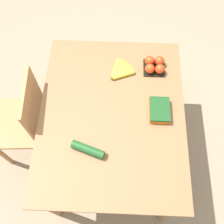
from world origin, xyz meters
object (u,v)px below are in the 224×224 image
(tomato_pack, at_px, (155,65))
(banana_bunch, at_px, (120,71))
(cucumber_near, at_px, (88,150))
(chair, at_px, (25,121))
(carrot_bag, at_px, (160,110))

(tomato_pack, bearing_deg, banana_bunch, 101.06)
(cucumber_near, bearing_deg, banana_bunch, -16.87)
(banana_bunch, height_order, tomato_pack, tomato_pack)
(banana_bunch, relative_size, tomato_pack, 1.16)
(chair, relative_size, cucumber_near, 4.31)
(tomato_pack, bearing_deg, carrot_bag, -176.26)
(chair, xyz_separation_m, cucumber_near, (-0.30, -0.53, 0.29))
(banana_bunch, relative_size, cucumber_near, 0.81)
(tomato_pack, height_order, carrot_bag, tomato_pack)
(chair, height_order, cucumber_near, chair)
(chair, height_order, tomato_pack, chair)
(chair, height_order, banana_bunch, chair)
(tomato_pack, xyz_separation_m, carrot_bag, (-0.35, -0.02, -0.01))
(banana_bunch, distance_m, carrot_bag, 0.40)
(banana_bunch, distance_m, cucumber_near, 0.61)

